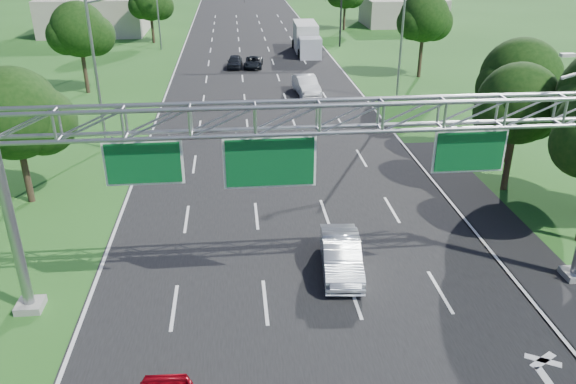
{
  "coord_description": "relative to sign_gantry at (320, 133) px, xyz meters",
  "views": [
    {
      "loc": [
        -2.69,
        -6.94,
        13.5
      ],
      "look_at": [
        -0.64,
        13.99,
        3.67
      ],
      "focal_mm": 35.0,
      "sensor_mm": 36.0,
      "label": 1
    }
  ],
  "objects": [
    {
      "name": "ground",
      "position": [
        -0.33,
        18.0,
        -6.89
      ],
      "size": [
        220.0,
        220.0,
        0.0
      ],
      "primitive_type": "plane",
      "color": "#225519",
      "rests_on": "ground"
    },
    {
      "name": "road",
      "position": [
        -0.33,
        18.0,
        -6.89
      ],
      "size": [
        18.0,
        180.0,
        0.02
      ],
      "primitive_type": "cube",
      "color": "black",
      "rests_on": "ground"
    },
    {
      "name": "road_flare",
      "position": [
        9.87,
        2.0,
        -6.89
      ],
      "size": [
        3.0,
        30.0,
        0.02
      ],
      "primitive_type": "cube",
      "color": "black",
      "rests_on": "ground"
    },
    {
      "name": "sign_gantry",
      "position": [
        0.0,
        0.0,
        0.0
      ],
      "size": [
        23.5,
        1.0,
        9.56
      ],
      "color": "gray",
      "rests_on": "ground"
    },
    {
      "name": "traffic_signal",
      "position": [
        7.15,
        53.0,
        -1.72
      ],
      "size": [
        12.21,
        0.24,
        7.0
      ],
      "color": "black",
      "rests_on": "ground"
    },
    {
      "name": "streetlight_l_near",
      "position": [
        -11.63,
        18.0,
        -1.31
      ],
      "size": [
        2.97,
        0.22,
        10.16
      ],
      "color": "gray",
      "rests_on": "ground"
    },
    {
      "name": "streetlight_l_far",
      "position": [
        -11.63,
        53.0,
        -1.31
      ],
      "size": [
        2.97,
        0.22,
        10.16
      ],
      "color": "gray",
      "rests_on": "ground"
    },
    {
      "name": "streetlight_r_mid",
      "position": [
        10.97,
        28.0,
        -1.31
      ],
      "size": [
        2.97,
        0.22,
        10.16
      ],
      "color": "gray",
      "rests_on": "ground"
    },
    {
      "name": "tree_verge_la",
      "position": [
        -14.25,
        10.04,
        -2.13
      ],
      "size": [
        5.76,
        4.8,
        7.4
      ],
      "color": "#2D2116",
      "rests_on": "ground"
    },
    {
      "name": "tree_verge_lb",
      "position": [
        -16.25,
        33.04,
        -1.48
      ],
      "size": [
        5.76,
        4.8,
        8.06
      ],
      "color": "#2D2116",
      "rests_on": "ground"
    },
    {
      "name": "tree_verge_lc",
      "position": [
        -13.25,
        58.04,
        -1.92
      ],
      "size": [
        5.76,
        4.8,
        7.62
      ],
      "color": "#2D2116",
      "rests_on": "ground"
    },
    {
      "name": "tree_verge_rd",
      "position": [
        15.75,
        36.04,
        -1.26
      ],
      "size": [
        5.76,
        4.8,
        8.28
      ],
      "color": "#2D2116",
      "rests_on": "ground"
    },
    {
      "name": "building_left",
      "position": [
        -22.33,
        66.0,
        -4.39
      ],
      "size": [
        14.0,
        10.0,
        5.0
      ],
      "primitive_type": "cube",
      "color": "#A99D8D",
      "rests_on": "ground"
    },
    {
      "name": "building_right",
      "position": [
        23.67,
        70.0,
        -4.89
      ],
      "size": [
        12.0,
        9.0,
        4.0
      ],
      "primitive_type": "cube",
      "color": "#A99D8D",
      "rests_on": "ground"
    },
    {
      "name": "silver_sedan",
      "position": [
        1.29,
        1.52,
        -6.13
      ],
      "size": [
        2.05,
        4.77,
        1.53
      ],
      "primitive_type": "imported",
      "rotation": [
        0.0,
        0.0,
        -0.09
      ],
      "color": "silver",
      "rests_on": "ground"
    },
    {
      "name": "car_queue_b",
      "position": [
        -0.82,
        41.92,
        -6.33
      ],
      "size": [
        2.3,
        4.25,
        1.13
      ],
      "primitive_type": "imported",
      "rotation": [
        0.0,
        0.0,
        -0.11
      ],
      "color": "black",
      "rests_on": "ground"
    },
    {
      "name": "car_queue_c",
      "position": [
        -2.83,
        42.03,
        -6.24
      ],
      "size": [
        1.82,
        3.93,
        1.3
      ],
      "primitive_type": "imported",
      "rotation": [
        0.0,
        0.0,
        -0.07
      ],
      "color": "black",
      "rests_on": "ground"
    },
    {
      "name": "car_queue_d",
      "position": [
        3.48,
        30.6,
        -6.06
      ],
      "size": [
        2.22,
        5.17,
        1.65
      ],
      "primitive_type": "imported",
      "rotation": [
        0.0,
        0.0,
        0.1
      ],
      "color": "silver",
      "rests_on": "ground"
    },
    {
      "name": "box_truck",
      "position": [
        5.91,
        49.58,
        -5.26
      ],
      "size": [
        2.81,
        9.05,
        3.4
      ],
      "rotation": [
        0.0,
        0.0,
        -0.03
      ],
      "color": "silver",
      "rests_on": "ground"
    }
  ]
}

